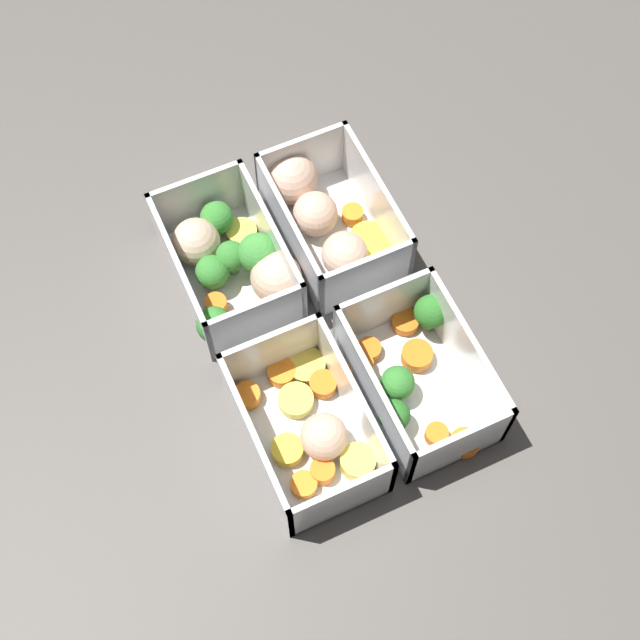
{
  "coord_description": "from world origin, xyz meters",
  "views": [
    {
      "loc": [
        -0.33,
        0.15,
        0.75
      ],
      "look_at": [
        0.0,
        0.0,
        0.02
      ],
      "focal_mm": 50.0,
      "sensor_mm": 36.0,
      "label": 1
    }
  ],
  "objects": [
    {
      "name": "ground_plane",
      "position": [
        0.0,
        0.0,
        0.0
      ],
      "size": [
        4.0,
        4.0,
        0.0
      ],
      "primitive_type": "plane",
      "color": "#56514C"
    },
    {
      "name": "container_near_left",
      "position": [
        -0.08,
        -0.05,
        0.03
      ],
      "size": [
        0.16,
        0.1,
        0.07
      ],
      "color": "white",
      "rests_on": "ground_plane"
    },
    {
      "name": "container_near_right",
      "position": [
        0.1,
        -0.05,
        0.03
      ],
      "size": [
        0.17,
        0.11,
        0.07
      ],
      "color": "white",
      "rests_on": "ground_plane"
    },
    {
      "name": "container_far_left",
      "position": [
        -0.09,
        0.05,
        0.02
      ],
      "size": [
        0.15,
        0.1,
        0.07
      ],
      "color": "white",
      "rests_on": "ground_plane"
    },
    {
      "name": "container_far_right",
      "position": [
        0.09,
        0.05,
        0.03
      ],
      "size": [
        0.15,
        0.12,
        0.07
      ],
      "color": "white",
      "rests_on": "ground_plane"
    }
  ]
}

